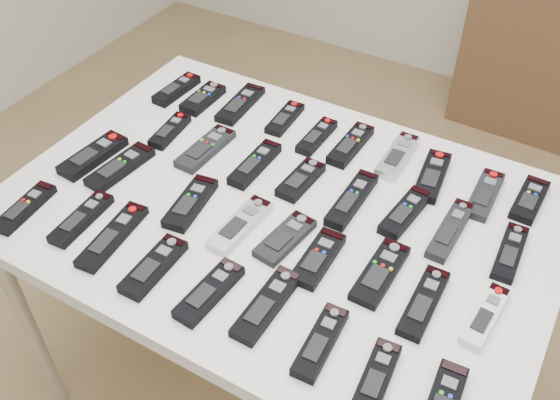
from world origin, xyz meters
The scene contains 37 objects.
ground centered at (0.00, 0.00, 0.00)m, with size 4.00×4.00×0.00m, color olive.
table centered at (-0.03, -0.06, 0.72)m, with size 1.25×0.88×0.78m.
remote_0 centered at (-0.53, 0.21, 0.79)m, with size 0.05×0.16×0.02m, color black.
remote_1 centered at (-0.44, 0.21, 0.79)m, with size 0.06×0.15×0.02m, color black.
remote_2 centered at (-0.34, 0.24, 0.79)m, with size 0.06×0.19×0.02m, color black.
remote_3 centered at (-0.19, 0.24, 0.79)m, with size 0.05×0.15×0.02m, color black.
remote_4 centered at (-0.08, 0.21, 0.79)m, with size 0.04×0.15×0.02m, color black.
remote_5 centered at (0.01, 0.22, 0.79)m, with size 0.05×0.18×0.02m, color black.
remote_6 centered at (0.13, 0.24, 0.79)m, with size 0.05×0.18×0.02m, color #B7B7BC.
remote_7 centered at (0.24, 0.21, 0.79)m, with size 0.06×0.18×0.02m, color black.
remote_8 centered at (0.37, 0.21, 0.79)m, with size 0.05×0.17×0.02m, color black.
remote_9 centered at (0.46, 0.24, 0.79)m, with size 0.06×0.16×0.02m, color black.
remote_10 centered at (-0.43, 0.04, 0.79)m, with size 0.04×0.15×0.02m, color black.
remote_11 centered at (-0.30, 0.02, 0.79)m, with size 0.06×0.19×0.02m, color black.
remote_12 centered at (-0.16, 0.03, 0.79)m, with size 0.05×0.18×0.02m, color black.
remote_13 centered at (-0.03, 0.04, 0.79)m, with size 0.06×0.15×0.02m, color black.
remote_14 centered at (0.10, 0.04, 0.79)m, with size 0.05×0.20×0.02m, color black.
remote_15 centered at (0.23, 0.06, 0.79)m, with size 0.05×0.17×0.02m, color black.
remote_16 centered at (0.33, 0.06, 0.79)m, with size 0.05×0.20×0.02m, color black.
remote_17 centered at (0.47, 0.06, 0.79)m, with size 0.05×0.17×0.02m, color black.
remote_18 centered at (-0.53, -0.14, 0.79)m, with size 0.06×0.19×0.02m, color black.
remote_19 centered at (-0.44, -0.14, 0.79)m, with size 0.06×0.19×0.02m, color black.
remote_20 centered at (-0.21, -0.16, 0.79)m, with size 0.06×0.17×0.02m, color black.
remote_21 centered at (-0.08, -0.16, 0.79)m, with size 0.05×0.18×0.02m, color #B7B7BC.
remote_22 centered at (0.03, -0.15, 0.79)m, with size 0.06×0.16×0.02m, color black.
remote_23 centered at (0.12, -0.17, 0.79)m, with size 0.06×0.16×0.02m, color black.
remote_24 centered at (0.25, -0.14, 0.79)m, with size 0.06×0.18×0.02m, color black.
remote_25 centered at (0.35, -0.16, 0.79)m, with size 0.05×0.18×0.02m, color black.
remote_26 centered at (0.47, -0.14, 0.79)m, with size 0.04×0.17×0.02m, color silver.
remote_27 centered at (-0.53, -0.37, 0.79)m, with size 0.05×0.17×0.02m, color black.
remote_28 centered at (-0.39, -0.33, 0.79)m, with size 0.05×0.17×0.02m, color black.
remote_29 centered at (-0.30, -0.33, 0.79)m, with size 0.05×0.21×0.02m, color black.
remote_30 centered at (-0.16, -0.36, 0.79)m, with size 0.06×0.17×0.02m, color black.
remote_31 centered at (-0.03, -0.36, 0.79)m, with size 0.05×0.17×0.02m, color black.
remote_32 centered at (0.09, -0.32, 0.79)m, with size 0.05×0.19×0.02m, color black.
remote_33 centered at (0.22, -0.35, 0.79)m, with size 0.05×0.17×0.02m, color black.
remote_34 centered at (0.34, -0.37, 0.79)m, with size 0.05×0.15×0.02m, color black.
Camera 1 is at (0.50, -0.97, 1.77)m, focal length 40.00 mm.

